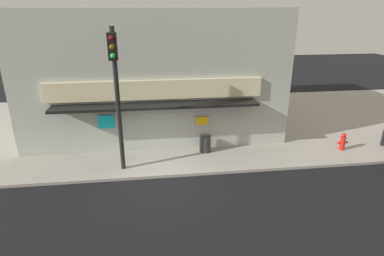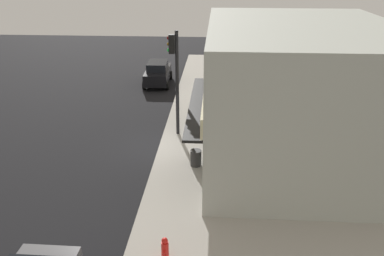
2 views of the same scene
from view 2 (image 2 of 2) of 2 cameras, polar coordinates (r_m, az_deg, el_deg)
The scene contains 7 objects.
ground_plane at distance 20.49m, azimuth -4.72°, elevation -2.82°, with size 63.43×63.43×0.00m, color black.
sidewalk at distance 20.48m, azimuth 11.60°, elevation -3.07°, with size 42.29×11.62×0.12m, color #A39E93.
corner_building at distance 19.60m, azimuth 14.92°, elevation 5.32°, with size 12.21×9.46×6.16m.
traffic_light at distance 20.61m, azimuth -2.44°, elevation 8.29°, with size 0.32×0.58×5.57m.
fire_hydrant at distance 13.10m, azimuth -3.91°, elevation -16.93°, with size 0.48×0.24×0.81m.
trash_can at distance 18.30m, azimuth 0.56°, elevation -4.31°, with size 0.51×0.51×0.76m, color #2D2D2D.
parked_car_black at distance 30.89m, azimuth -4.94°, elevation 7.91°, with size 4.23×2.05×1.74m.
Camera 2 is at (18.22, 2.86, 8.92)m, focal length 37.11 mm.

